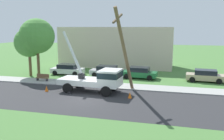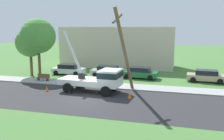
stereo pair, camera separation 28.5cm
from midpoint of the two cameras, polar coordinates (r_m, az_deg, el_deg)
ground_plane at (r=33.41m, az=1.46°, el=-1.04°), size 120.00×120.00×0.00m
road_asphalt at (r=22.28m, az=-6.05°, el=-6.75°), size 80.00×8.39×0.01m
sidewalk_strip at (r=27.24m, az=-1.86°, el=-3.49°), size 80.00×2.53×0.10m
utility_truck at (r=24.12m, az=-2.95°, el=-1.96°), size 6.75×3.21×5.98m
leaning_utility_pole at (r=23.23m, az=3.23°, el=4.57°), size 1.34×4.33×8.26m
traffic_cone_ahead at (r=22.44m, az=4.50°, el=-5.87°), size 0.36×0.36×0.56m
traffic_cone_behind at (r=25.57m, az=-14.65°, el=-4.18°), size 0.36×0.36×0.56m
parked_sedan_white at (r=33.82m, az=-9.87°, el=0.17°), size 4.40×2.03×1.42m
parked_sedan_silver at (r=31.95m, az=-0.74°, el=-0.25°), size 4.41×2.04×1.42m
parked_sedan_green at (r=31.01m, az=6.80°, el=-0.64°), size 4.51×2.20×1.42m
parked_sedan_tan at (r=30.91m, az=21.40°, el=-1.30°), size 4.52×2.22×1.42m
park_bench at (r=30.23m, az=-15.50°, el=-1.69°), size 1.60×0.45×0.90m
roadside_tree_near at (r=33.02m, az=-16.63°, el=7.58°), size 4.49×4.49×7.50m
roadside_tree_far at (r=33.76m, az=-18.33°, el=6.08°), size 3.76×3.76×6.29m
lowrise_building_backdrop at (r=40.08m, az=1.51°, el=5.42°), size 18.00×6.00×6.40m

